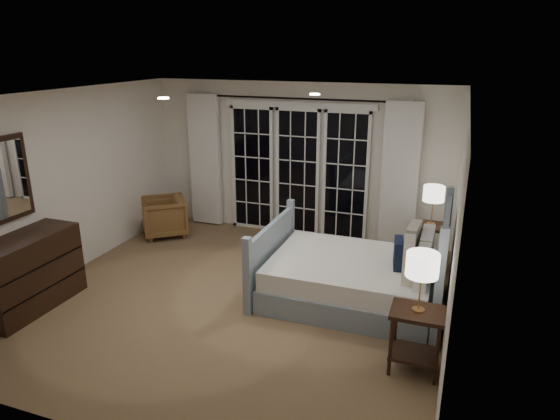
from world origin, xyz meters
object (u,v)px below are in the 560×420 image
(bed, at_px, (356,276))
(dresser, at_px, (28,273))
(nightstand_left, at_px, (416,331))
(lamp_left, at_px, (422,265))
(nightstand_right, at_px, (429,240))
(lamp_right, at_px, (434,194))
(armchair, at_px, (164,217))

(bed, xyz_separation_m, dresser, (-3.65, -1.52, 0.13))
(nightstand_left, bearing_deg, lamp_left, 90.00)
(nightstand_left, relative_size, nightstand_right, 0.98)
(dresser, bearing_deg, lamp_left, 3.88)
(lamp_right, distance_m, dresser, 5.26)
(armchair, height_order, dresser, dresser)
(bed, distance_m, nightstand_right, 1.48)
(bed, xyz_separation_m, lamp_right, (0.77, 1.26, 0.79))
(bed, distance_m, lamp_left, 1.67)
(lamp_left, height_order, armchair, lamp_left)
(lamp_right, bearing_deg, armchair, -178.57)
(nightstand_right, height_order, lamp_left, lamp_left)
(nightstand_right, bearing_deg, armchair, -178.57)
(bed, height_order, lamp_right, bed)
(lamp_right, height_order, dresser, lamp_right)
(nightstand_left, relative_size, lamp_right, 1.17)
(bed, distance_m, nightstand_left, 1.47)
(bed, height_order, armchair, bed)
(nightstand_left, distance_m, armchair, 4.91)
(lamp_right, relative_size, dresser, 0.43)
(nightstand_right, relative_size, lamp_right, 1.20)
(nightstand_left, height_order, armchair, nightstand_left)
(nightstand_right, xyz_separation_m, armchair, (-4.25, -0.11, -0.12))
(nightstand_left, xyz_separation_m, lamp_right, (-0.05, 2.47, 0.68))
(armchair, bearing_deg, nightstand_left, 22.99)
(nightstand_right, relative_size, armchair, 0.94)
(dresser, bearing_deg, nightstand_right, 32.12)
(nightstand_left, bearing_deg, lamp_right, 91.25)
(lamp_right, bearing_deg, nightstand_right, 26.57)
(lamp_right, relative_size, armchair, 0.78)
(bed, bearing_deg, lamp_right, 58.50)
(bed, relative_size, nightstand_right, 3.24)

